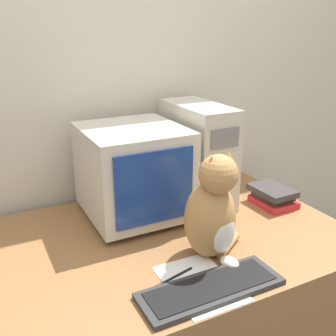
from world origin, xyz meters
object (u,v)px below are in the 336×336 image
computer_tower (198,154)px  cat (213,212)px  pen (174,277)px  crt_monitor (133,172)px  keyboard (211,288)px  book_stack (273,196)px

computer_tower → cat: bearing=-114.8°
cat → pen: (-0.18, -0.06, -0.17)m
crt_monitor → pen: size_ratio=2.82×
crt_monitor → keyboard: crt_monitor is taller
cat → pen: size_ratio=2.54×
keyboard → pen: 0.13m
crt_monitor → book_stack: size_ratio=2.15×
pen → computer_tower: bearing=52.6°
crt_monitor → computer_tower: computer_tower is taller
computer_tower → keyboard: size_ratio=0.98×
keyboard → crt_monitor: bearing=91.1°
keyboard → cat: 0.26m
book_stack → keyboard: bearing=-145.9°
computer_tower → pen: size_ratio=2.96×
book_stack → pen: 0.74m
keyboard → pen: keyboard is taller
pen → cat: bearing=18.6°
cat → book_stack: 0.56m
keyboard → book_stack: size_ratio=2.31×
crt_monitor → book_stack: 0.66m
keyboard → pen: size_ratio=3.03×
cat → keyboard: bearing=-134.0°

